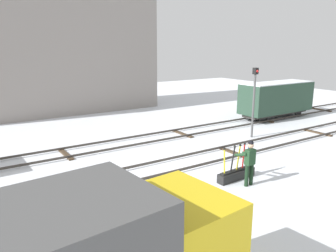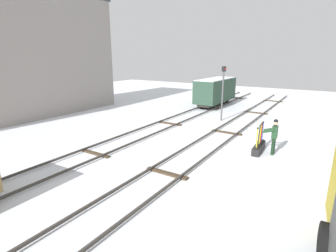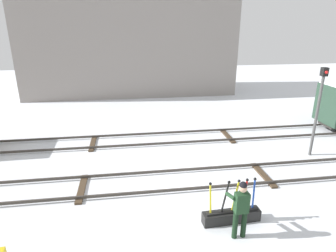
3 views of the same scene
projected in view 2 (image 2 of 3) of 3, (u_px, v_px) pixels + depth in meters
name	position (u px, v px, depth m)	size (l,w,h in m)	color
ground_plane	(203.00, 149.00, 13.72)	(60.00, 60.00, 0.00)	silver
track_main_line	(203.00, 147.00, 13.70)	(44.00, 1.94, 0.18)	#38332D
track_siding_near	(139.00, 135.00, 15.91)	(44.00, 1.94, 0.18)	#38332D
switch_lever_frame	(259.00, 147.00, 13.38)	(1.82, 0.45, 1.45)	black
rail_worker	(274.00, 135.00, 12.82)	(0.56, 0.70, 1.79)	black
signal_post	(223.00, 88.00, 19.20)	(0.24, 0.32, 4.01)	#4C4C4C
apartment_building	(5.00, 53.00, 19.67)	(17.29, 5.64, 9.83)	gray
freight_car_back_track	(216.00, 90.00, 25.29)	(5.94, 2.00, 2.63)	#2D2B28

